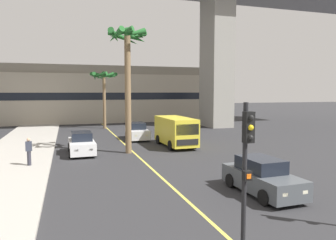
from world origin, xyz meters
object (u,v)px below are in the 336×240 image
car_queue_second (82,144)px  delivery_van (176,131)px  palm_tree_near_median (128,55)px  palm_tree_mid_median (104,81)px  car_queue_front (137,132)px  traffic_light_median_near (246,163)px  car_queue_third (262,177)px  pedestrian_far_along (29,151)px

car_queue_second → delivery_van: bearing=7.0°
palm_tree_near_median → palm_tree_mid_median: bearing=89.5°
car_queue_front → delivery_van: size_ratio=0.79×
traffic_light_median_near → delivery_van: bearing=76.6°
traffic_light_median_near → palm_tree_near_median: (0.02, 15.93, 4.35)m
car_queue_third → palm_tree_near_median: 13.21m
palm_tree_mid_median → pedestrian_far_along: palm_tree_mid_median is taller
car_queue_third → traffic_light_median_near: bearing=-127.8°
car_queue_third → delivery_van: (0.32, 12.55, 0.57)m
palm_tree_near_median → pedestrian_far_along: palm_tree_near_median is taller
car_queue_third → palm_tree_mid_median: (-3.70, 27.17, 5.01)m
car_queue_second → car_queue_third: size_ratio=0.99×
traffic_light_median_near → pedestrian_far_along: traffic_light_median_near is taller
traffic_light_median_near → pedestrian_far_along: bearing=115.8°
delivery_van → car_queue_front: bearing=114.9°
car_queue_second → traffic_light_median_near: bearing=-79.0°
traffic_light_median_near → palm_tree_near_median: bearing=89.9°
delivery_van → pedestrian_far_along: (-10.56, -4.36, -0.29)m
car_queue_front → car_queue_second: (-5.26, -5.60, 0.00)m
car_queue_front → palm_tree_near_median: 9.17m
delivery_van → palm_tree_mid_median: size_ratio=0.77×
traffic_light_median_near → palm_tree_near_median: 16.51m
car_queue_front → car_queue_second: same height
car_queue_third → palm_tree_near_median: size_ratio=0.46×
car_queue_third → palm_tree_near_median: bearing=109.4°
pedestrian_far_along → delivery_van: bearing=22.5°
car_queue_second → palm_tree_mid_median: 16.67m
car_queue_third → pedestrian_far_along: 13.11m
car_queue_third → pedestrian_far_along: size_ratio=2.57×
car_queue_second → traffic_light_median_near: 17.06m
car_queue_front → pedestrian_far_along: size_ratio=2.56×
car_queue_second → car_queue_third: 13.64m
car_queue_front → traffic_light_median_near: (-2.01, -22.23, 1.99)m
palm_tree_near_median → delivery_van: bearing=21.2°
car_queue_front → car_queue_second: 7.68m
car_queue_front → pedestrian_far_along: 12.34m
car_queue_second → delivery_van: size_ratio=0.78×
car_queue_second → palm_tree_near_median: 7.17m
palm_tree_near_median → traffic_light_median_near: bearing=-90.1°
car_queue_front → car_queue_third: 17.34m
traffic_light_median_near → palm_tree_mid_median: (0.17, 32.16, 3.01)m
car_queue_third → delivery_van: size_ratio=0.79×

